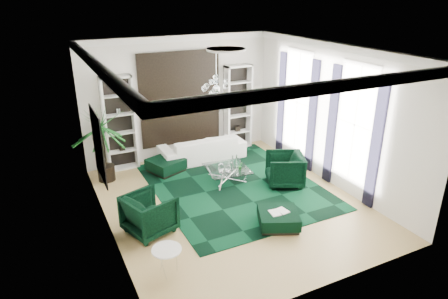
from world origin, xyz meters
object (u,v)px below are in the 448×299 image
coffee_table (227,174)px  side_table (167,262)px  armchair_right (285,169)px  ottoman_front (278,219)px  armchair_left (150,214)px  ottoman_side (166,165)px  palm (102,137)px  sofa (202,148)px

coffee_table → side_table: side_table is taller
armchair_right → ottoman_front: bearing=-13.5°
armchair_left → armchair_right: bearing=-100.0°
armchair_left → ottoman_side: size_ratio=1.10×
side_table → armchair_left: bearing=85.5°
armchair_left → ottoman_side: armchair_left is taller
side_table → ottoman_side: bearing=71.8°
ottoman_side → side_table: size_ratio=1.59×
ottoman_front → palm: (-3.04, 4.14, 1.13)m
armchair_right → ottoman_side: bearing=-105.5°
coffee_table → ottoman_front: bearing=-90.0°
armchair_left → palm: palm is taller
ottoman_side → armchair_left: bearing=-114.9°
armchair_left → coffee_table: bearing=-79.6°
sofa → ottoman_front: (0.02, -4.30, -0.21)m
sofa → ottoman_front: bearing=90.3°
coffee_table → palm: bearing=152.7°
armchair_right → side_table: armchair_right is taller
armchair_right → ottoman_side: armchair_right is taller
armchair_right → coffee_table: bearing=-99.3°
armchair_left → armchair_right: armchair_left is taller
palm → side_table: bearing=-87.1°
coffee_table → ottoman_side: bearing=135.0°
ottoman_side → side_table: side_table is taller
side_table → palm: 4.73m
sofa → side_table: bearing=59.8°
ottoman_side → ottoman_front: ottoman_side is taller
armchair_right → palm: size_ratio=0.38×
palm → ottoman_side: bearing=-7.2°
armchair_left → palm: bearing=-12.2°
armchair_left → armchair_right: 4.04m
sofa → ottoman_side: bearing=15.7°
palm → armchair_right: bearing=-29.3°
coffee_table → ottoman_front: size_ratio=1.28×
armchair_right → side_table: size_ratio=1.74×
ottoman_front → armchair_left: bearing=158.2°
ottoman_front → side_table: size_ratio=1.57×
sofa → side_table: sofa is taller
armchair_right → side_table: 4.65m
sofa → armchair_left: size_ratio=2.68×
coffee_table → side_table: (-2.80, -3.04, 0.08)m
ottoman_side → palm: bearing=172.8°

